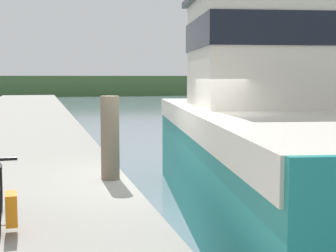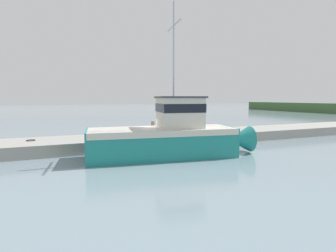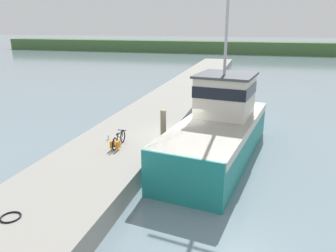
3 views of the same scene
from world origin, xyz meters
name	(u,v)px [view 3 (image 3 of 3)]	position (x,y,z in m)	size (l,w,h in m)	color
ground_plane	(180,152)	(0.00, 0.00, 0.00)	(320.00, 320.00, 0.00)	gray
dock_pier	(129,139)	(-2.90, 0.00, 0.44)	(4.50, 80.00, 0.87)	gray
fishing_boat_main	(221,127)	(2.02, 0.24, 1.50)	(4.62, 11.79, 10.19)	teal
bicycle_touring	(118,141)	(-2.50, -2.32, 1.18)	(0.47, 1.67, 0.68)	black
mooring_post	(163,122)	(-0.94, 0.03, 1.55)	(0.30, 0.30, 1.35)	#756651
hose_coil	(11,217)	(-3.23, -8.64, 0.90)	(0.62, 0.62, 0.05)	black
water_bottle_on_curb	(108,137)	(-3.41, -1.43, 1.00)	(0.08, 0.08, 0.25)	silver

